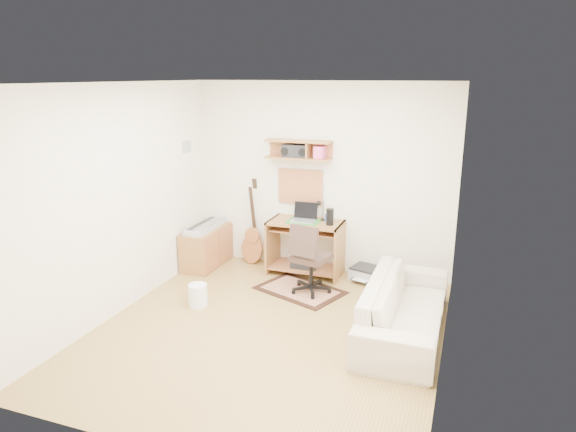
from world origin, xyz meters
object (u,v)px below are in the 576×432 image
(printer, at_px, (368,273))
(sofa, at_px, (405,299))
(cabinet, at_px, (206,247))
(desk, at_px, (305,248))
(task_chair, at_px, (311,257))

(printer, height_order, sofa, sofa)
(cabinet, bearing_deg, sofa, -20.24)
(printer, xyz_separation_m, sofa, (0.65, -1.34, 0.30))
(cabinet, distance_m, printer, 2.33)
(desk, height_order, sofa, sofa)
(cabinet, distance_m, sofa, 3.16)
(task_chair, distance_m, cabinet, 1.77)
(task_chair, xyz_separation_m, sofa, (1.25, -0.68, -0.08))
(desk, bearing_deg, sofa, -39.86)
(cabinet, xyz_separation_m, sofa, (2.96, -1.09, 0.11))
(desk, distance_m, printer, 0.91)
(printer, bearing_deg, desk, -159.38)
(desk, relative_size, sofa, 0.50)
(task_chair, xyz_separation_m, printer, (0.60, 0.66, -0.38))
(desk, bearing_deg, printer, 5.00)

